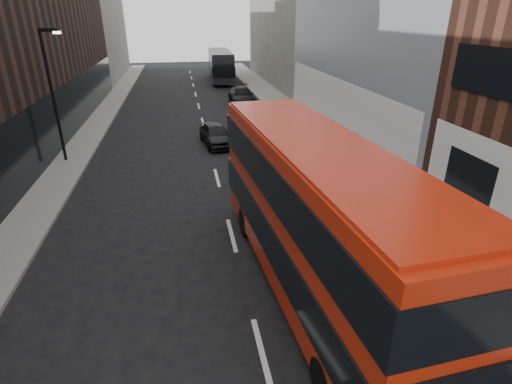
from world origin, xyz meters
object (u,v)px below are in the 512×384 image
street_lamp (53,88)px  red_bus (315,213)px  car_b (253,112)px  car_a (216,134)px  grey_bus (221,65)px  car_c (242,96)px

street_lamp → red_bus: size_ratio=0.59×
red_bus → car_b: (2.03, 21.54, -1.96)m
car_b → red_bus: bearing=-102.0°
red_bus → car_a: size_ratio=2.88×
grey_bus → car_a: 27.04m
street_lamp → car_a: (8.72, 1.77, -3.48)m
red_bus → grey_bus: red_bus is taller
car_a → car_b: (3.52, 6.10, -0.03)m
red_bus → car_c: red_bus is taller
street_lamp → car_b: size_ratio=1.70×
street_lamp → car_b: 14.97m
car_b → car_c: size_ratio=0.78×
red_bus → car_a: red_bus is taller
grey_bus → car_b: size_ratio=2.77×
grey_bus → car_b: 20.78m
red_bus → car_c: (2.10, 27.86, -1.87)m
grey_bus → car_c: grey_bus is taller
car_a → car_c: size_ratio=0.79×
car_c → car_a: bearing=-106.1°
grey_bus → car_c: bearing=-85.9°
grey_bus → car_c: 14.47m
street_lamp → red_bus: 17.14m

